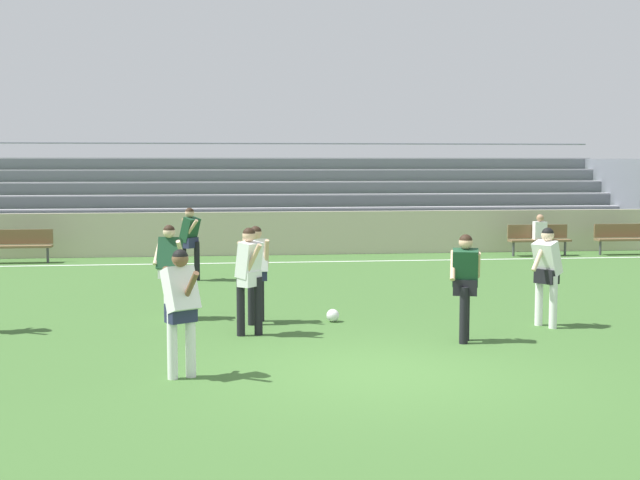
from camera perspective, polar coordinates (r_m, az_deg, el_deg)
ground_plane at (r=11.27m, az=4.26°, el=-8.81°), size 160.00×160.00×0.00m
field_line_sideline at (r=23.22m, az=-1.60°, el=-1.48°), size 44.00×0.12×0.01m
sideline_wall at (r=25.04m, az=-2.00°, el=0.46°), size 48.00×0.16×1.27m
bleacher_stand at (r=28.07m, az=-5.90°, el=2.74°), size 26.30×4.73×3.41m
bench_near_bin at (r=25.57m, az=14.43°, el=0.20°), size 1.80×0.40×0.90m
bench_far_right at (r=26.64m, az=19.72°, el=0.25°), size 1.80×0.40×0.90m
bench_near_wall_gap at (r=24.41m, az=-19.55°, el=-0.18°), size 1.80×0.40×0.90m
spectator_seated at (r=25.45m, az=14.53°, el=0.52°), size 0.36×0.42×1.21m
player_white_on_ball at (r=13.42m, az=-4.76°, el=-2.09°), size 0.47×0.65×1.71m
player_white_wide_left at (r=14.43m, az=-4.32°, el=-1.72°), size 0.44×0.50×1.66m
player_dark_overlapping at (r=19.77m, az=-8.70°, el=0.19°), size 0.52×0.70×1.68m
player_white_dropping_back at (r=14.56m, az=14.95°, el=-1.83°), size 0.69×0.53×1.66m
player_white_trailing_run at (r=10.89m, az=-9.30°, el=-4.11°), size 0.53×0.67×1.65m
player_dark_wide_right at (r=13.07m, az=9.69°, el=-2.54°), size 0.57×0.43×1.65m
player_dark_deep_cover at (r=14.97m, az=-10.04°, el=-1.56°), size 0.57×0.50×1.65m
soccer_ball at (r=14.64m, az=0.86°, el=-5.08°), size 0.22×0.22×0.22m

